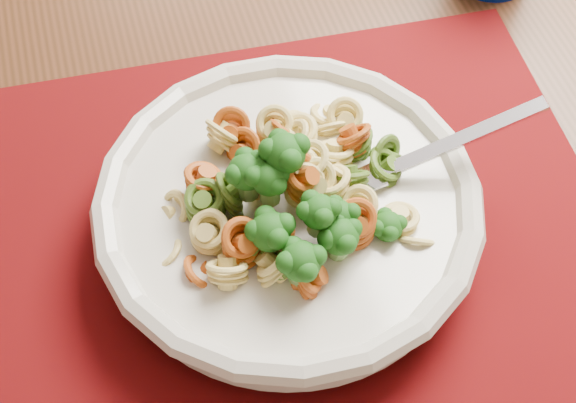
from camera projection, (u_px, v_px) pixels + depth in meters
name	position (u px, v px, depth m)	size (l,w,h in m)	color
dining_table	(263.00, 205.00, 0.73)	(1.59, 1.11, 0.74)	#482514
placemat	(285.00, 225.00, 0.61)	(0.48, 0.38, 0.00)	#570803
pasta_bowl	(288.00, 208.00, 0.58)	(0.28, 0.28, 0.05)	beige
pasta_broccoli_heap	(288.00, 197.00, 0.56)	(0.24, 0.24, 0.06)	#E5D071
fork	(366.00, 179.00, 0.57)	(0.19, 0.02, 0.01)	silver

